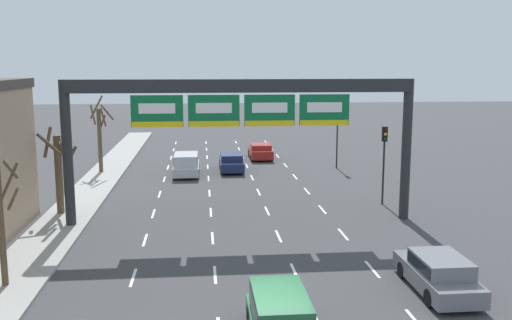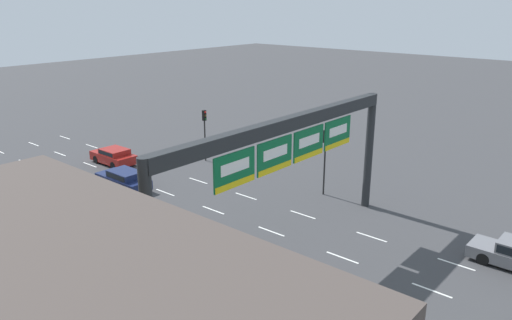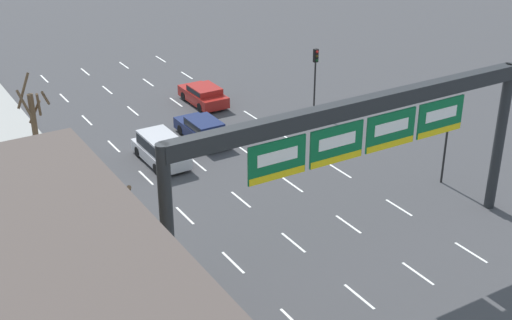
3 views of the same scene
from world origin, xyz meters
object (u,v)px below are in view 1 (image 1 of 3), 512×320
at_px(car_grey, 438,272).
at_px(car_navy, 231,162).
at_px(tree_bare_closest, 59,166).
at_px(sign_gantry, 241,110).
at_px(car_red, 260,151).
at_px(tree_bare_third, 100,134).
at_px(suv_green, 280,316).
at_px(tree_bare_second, 1,212).
at_px(traffic_light_mid_block, 384,149).
at_px(traffic_light_near_gantry, 337,130).
at_px(suv_silver, 186,163).

height_order(car_grey, car_navy, car_grey).
relative_size(car_grey, tree_bare_closest, 0.90).
height_order(sign_gantry, car_red, sign_gantry).
height_order(tree_bare_closest, tree_bare_third, tree_bare_third).
xyz_separation_m(suv_green, tree_bare_second, (-9.87, 5.35, 2.10)).
height_order(sign_gantry, tree_bare_second, sign_gantry).
height_order(car_navy, tree_bare_third, tree_bare_third).
distance_m(traffic_light_mid_block, tree_bare_third, 22.28).
bearing_deg(traffic_light_mid_block, tree_bare_second, -147.95).
height_order(sign_gantry, traffic_light_mid_block, sign_gantry).
distance_m(sign_gantry, traffic_light_near_gantry, 18.29).
height_order(traffic_light_near_gantry, tree_bare_third, tree_bare_third).
bearing_deg(traffic_light_near_gantry, suv_silver, -171.30).
distance_m(car_navy, tree_bare_closest, 16.62).
height_order(suv_green, car_red, suv_green).
bearing_deg(car_grey, traffic_light_mid_block, 80.75).
bearing_deg(sign_gantry, traffic_light_mid_block, 20.54).
xyz_separation_m(suv_silver, traffic_light_mid_block, (12.24, -10.45, 2.49)).
relative_size(traffic_light_mid_block, tree_bare_second, 0.93).
distance_m(suv_green, traffic_light_near_gantry, 30.68).
xyz_separation_m(car_red, traffic_light_near_gantry, (5.80, -5.30, 2.48)).
distance_m(suv_green, traffic_light_mid_block, 19.24).
bearing_deg(sign_gantry, tree_bare_third, 123.45).
bearing_deg(tree_bare_second, tree_bare_closest, 92.47).
bearing_deg(sign_gantry, suv_silver, 103.62).
bearing_deg(car_red, tree_bare_second, -113.70).
distance_m(car_grey, suv_silver, 26.01).
distance_m(suv_silver, traffic_light_mid_block, 16.29).
xyz_separation_m(suv_silver, tree_bare_third, (-6.66, 1.34, 2.23)).
height_order(tree_bare_second, tree_bare_third, tree_bare_third).
height_order(car_grey, traffic_light_mid_block, traffic_light_mid_block).
relative_size(car_grey, car_navy, 0.99).
bearing_deg(tree_bare_closest, traffic_light_mid_block, 2.34).
relative_size(suv_green, suv_silver, 0.96).
distance_m(sign_gantry, car_grey, 13.33).
bearing_deg(tree_bare_closest, suv_green, -57.44).
bearing_deg(tree_bare_second, car_grey, -6.67).
xyz_separation_m(traffic_light_mid_block, tree_bare_second, (-18.57, -11.62, -0.41)).
bearing_deg(tree_bare_second, tree_bare_third, 90.81).
height_order(car_grey, suv_green, suv_green).
xyz_separation_m(tree_bare_closest, tree_bare_second, (0.47, -10.85, 0.18)).
distance_m(sign_gantry, traffic_light_mid_block, 9.88).
height_order(sign_gantry, tree_bare_closest, sign_gantry).
xyz_separation_m(car_red, tree_bare_second, (-12.84, -29.27, 2.26)).
relative_size(car_grey, suv_green, 1.09).
distance_m(car_red, suv_silver, 9.70).
height_order(car_navy, traffic_light_near_gantry, traffic_light_near_gantry).
bearing_deg(suv_green, tree_bare_closest, 122.56).
relative_size(car_grey, suv_silver, 1.04).
relative_size(traffic_light_mid_block, tree_bare_third, 0.81).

